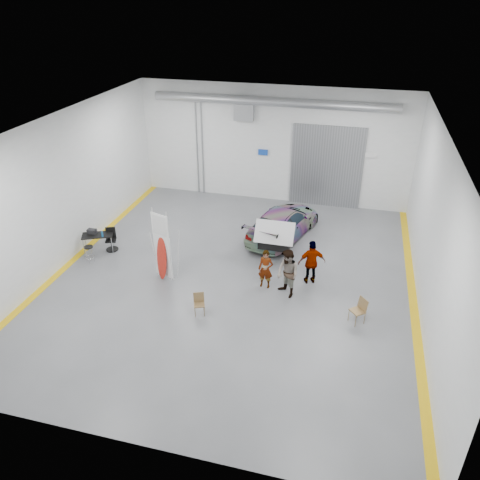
% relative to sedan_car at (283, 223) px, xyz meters
% --- Properties ---
extents(ground, '(16.00, 16.00, 0.00)m').
position_rel_sedan_car_xyz_m(ground, '(-1.33, -3.95, -0.70)').
color(ground, '#5B5D62').
rests_on(ground, ground).
extents(room_shell, '(14.02, 16.18, 6.01)m').
position_rel_sedan_car_xyz_m(room_shell, '(-1.09, -1.73, 3.38)').
color(room_shell, silver).
rests_on(room_shell, ground).
extents(sedan_car, '(3.21, 5.16, 1.39)m').
position_rel_sedan_car_xyz_m(sedan_car, '(0.00, 0.00, 0.00)').
color(sedan_car, white).
rests_on(sedan_car, ground).
extents(person_a, '(0.59, 0.41, 1.57)m').
position_rel_sedan_car_xyz_m(person_a, '(0.05, -4.22, 0.09)').
color(person_a, olive).
rests_on(person_a, ground).
extents(person_b, '(1.16, 1.15, 1.89)m').
position_rel_sedan_car_xyz_m(person_b, '(0.94, -4.57, 0.25)').
color(person_b, slate).
rests_on(person_b, ground).
extents(person_c, '(1.14, 0.79, 1.82)m').
position_rel_sedan_car_xyz_m(person_c, '(1.70, -3.50, 0.21)').
color(person_c, brown).
rests_on(person_c, ground).
extents(surfboard_display, '(0.80, 0.42, 2.97)m').
position_rel_sedan_car_xyz_m(surfboard_display, '(-3.86, -4.66, 0.51)').
color(surfboard_display, white).
rests_on(surfboard_display, ground).
extents(folding_chair_near, '(0.48, 0.51, 0.79)m').
position_rel_sedan_car_xyz_m(folding_chair_near, '(-1.84, -6.46, -0.45)').
color(folding_chair_near, brown).
rests_on(folding_chair_near, ground).
extents(folding_chair_far, '(0.61, 0.70, 0.93)m').
position_rel_sedan_car_xyz_m(folding_chair_far, '(3.53, -5.56, -0.41)').
color(folding_chair_far, brown).
rests_on(folding_chair_far, ground).
extents(shop_stool, '(0.38, 0.38, 0.73)m').
position_rel_sedan_car_xyz_m(shop_stool, '(-7.40, -4.26, -0.33)').
color(shop_stool, black).
rests_on(shop_stool, ground).
extents(work_table, '(1.43, 1.10, 1.04)m').
position_rel_sedan_car_xyz_m(work_table, '(-7.56, -3.34, 0.11)').
color(work_table, gray).
rests_on(work_table, ground).
extents(office_chair, '(0.56, 0.59, 1.00)m').
position_rel_sedan_car_xyz_m(office_chair, '(-7.00, -3.08, -0.26)').
color(office_chair, black).
rests_on(office_chair, ground).
extents(trunk_lid, '(1.62, 0.99, 0.04)m').
position_rel_sedan_car_xyz_m(trunk_lid, '(0.00, -2.15, 0.72)').
color(trunk_lid, silver).
rests_on(trunk_lid, sedan_car).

